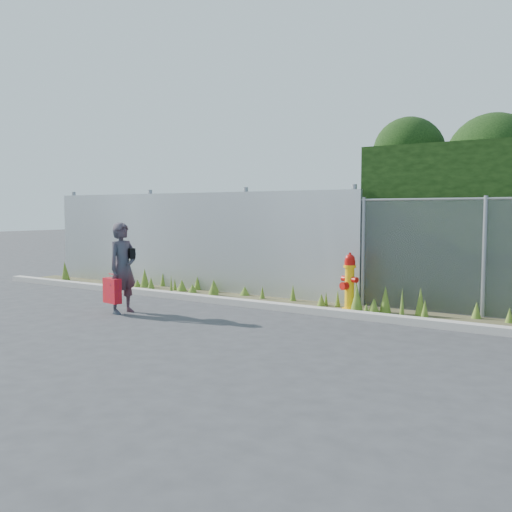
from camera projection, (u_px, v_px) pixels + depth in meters
The scene contains 8 objects.
ground at pixel (222, 327), 8.83m from camera, with size 80.00×80.00×0.00m, color #343436.
curb at pixel (282, 307), 10.32m from camera, with size 16.00×0.22×0.12m, color #AFA79E.
weed_strip at pixel (296, 298), 10.94m from camera, with size 16.00×1.34×0.55m.
corrugated_fence at pixel (187, 241), 13.02m from camera, with size 8.50×0.21×2.30m.
fire_hydrant at pixel (349, 283), 10.19m from camera, with size 0.35×0.32×1.06m.
woman at pixel (123, 268), 9.99m from camera, with size 0.58×0.38×1.59m, color #0F5360.
red_tote_bag at pixel (112, 291), 9.90m from camera, with size 0.39×0.14×0.51m.
black_shoulder_bag at pixel (130, 253), 10.06m from camera, with size 0.24×0.10×0.18m.
Camera 1 is at (5.24, -6.98, 1.80)m, focal length 40.00 mm.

